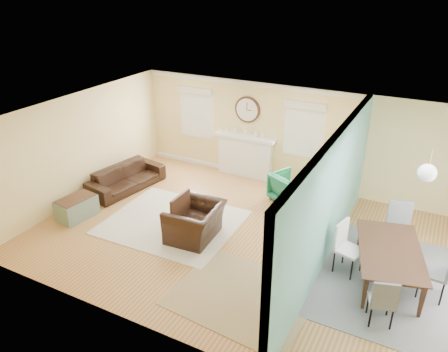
{
  "coord_description": "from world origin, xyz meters",
  "views": [
    {
      "loc": [
        3.04,
        -7.08,
        5.1
      ],
      "look_at": [
        -0.8,
        0.3,
        1.2
      ],
      "focal_mm": 35.0,
      "sensor_mm": 36.0,
      "label": 1
    }
  ],
  "objects": [
    {
      "name": "floor",
      "position": [
        0.0,
        0.0,
        0.0
      ],
      "size": [
        9.0,
        9.0,
        0.0
      ],
      "primitive_type": "plane",
      "color": "#9A6337",
      "rests_on": "ground"
    },
    {
      "name": "wall_back",
      "position": [
        0.0,
        3.0,
        1.3
      ],
      "size": [
        9.0,
        0.02,
        2.6
      ],
      "primitive_type": "cube",
      "color": "#E1C975",
      "rests_on": "ground"
    },
    {
      "name": "wall_front",
      "position": [
        0.0,
        -3.0,
        1.3
      ],
      "size": [
        9.0,
        0.02,
        2.6
      ],
      "primitive_type": "cube",
      "color": "#E1C975",
      "rests_on": "ground"
    },
    {
      "name": "wall_left",
      "position": [
        -4.5,
        0.0,
        1.3
      ],
      "size": [
        0.02,
        6.0,
        2.6
      ],
      "primitive_type": "cube",
      "color": "#E1C975",
      "rests_on": "ground"
    },
    {
      "name": "ceiling",
      "position": [
        0.0,
        0.0,
        2.6
      ],
      "size": [
        9.0,
        6.0,
        0.02
      ],
      "primitive_type": "cube",
      "color": "white",
      "rests_on": "wall_back"
    },
    {
      "name": "partition",
      "position": [
        1.51,
        0.28,
        1.36
      ],
      "size": [
        0.17,
        6.0,
        2.6
      ],
      "color": "#E1C975",
      "rests_on": "ground"
    },
    {
      "name": "fireplace",
      "position": [
        -1.5,
        2.88,
        0.6
      ],
      "size": [
        1.7,
        0.3,
        1.17
      ],
      "color": "white",
      "rests_on": "ground"
    },
    {
      "name": "wall_clock",
      "position": [
        -1.5,
        2.97,
        1.85
      ],
      "size": [
        0.7,
        0.07,
        0.7
      ],
      "color": "#482B1D",
      "rests_on": "wall_back"
    },
    {
      "name": "window_left",
      "position": [
        -3.05,
        2.95,
        1.66
      ],
      "size": [
        1.05,
        0.13,
        1.42
      ],
      "color": "white",
      "rests_on": "wall_back"
    },
    {
      "name": "window_right",
      "position": [
        0.05,
        2.95,
        1.66
      ],
      "size": [
        1.05,
        0.13,
        1.42
      ],
      "color": "white",
      "rests_on": "wall_back"
    },
    {
      "name": "pendant",
      "position": [
        3.0,
        0.0,
        2.2
      ],
      "size": [
        0.3,
        0.3,
        0.55
      ],
      "color": "gold",
      "rests_on": "ceiling"
    },
    {
      "name": "rug_cream",
      "position": [
        -1.87,
        -0.14,
        0.01
      ],
      "size": [
        2.89,
        2.52,
        0.02
      ],
      "primitive_type": "cube",
      "rotation": [
        0.0,
        0.0,
        0.02
      ],
      "color": "beige",
      "rests_on": "floor"
    },
    {
      "name": "rug_jute",
      "position": [
        0.57,
        -1.64,
        0.01
      ],
      "size": [
        2.47,
        2.08,
        0.01
      ],
      "primitive_type": "cube",
      "rotation": [
        0.0,
        0.0,
        -0.08
      ],
      "color": "tan",
      "rests_on": "floor"
    },
    {
      "name": "rug_grey",
      "position": [
        2.72,
        -0.04,
        0.01
      ],
      "size": [
        2.61,
        3.26,
        0.01
      ],
      "primitive_type": "cube",
      "color": "slate",
      "rests_on": "floor"
    },
    {
      "name": "sofa",
      "position": [
        -3.86,
        0.74,
        0.3
      ],
      "size": [
        1.15,
        2.18,
        0.6
      ],
      "primitive_type": "imported",
      "rotation": [
        0.0,
        0.0,
        1.4
      ],
      "color": "black",
      "rests_on": "floor"
    },
    {
      "name": "eames_chair",
      "position": [
        -1.1,
        -0.42,
        0.37
      ],
      "size": [
        1.08,
        1.22,
        0.75
      ],
      "primitive_type": "imported",
      "rotation": [
        0.0,
        0.0,
        -1.5
      ],
      "color": "black",
      "rests_on": "floor"
    },
    {
      "name": "green_chair",
      "position": [
        0.07,
        2.05,
        0.35
      ],
      "size": [
        1.02,
        1.03,
        0.71
      ],
      "primitive_type": "imported",
      "rotation": [
        0.0,
        0.0,
        2.68
      ],
      "color": "#1D6E4A",
      "rests_on": "floor"
    },
    {
      "name": "trunk",
      "position": [
        -3.92,
        -0.95,
        0.25
      ],
      "size": [
        0.64,
        0.92,
        0.5
      ],
      "color": "slate",
      "rests_on": "floor"
    },
    {
      "name": "credenza",
      "position": [
        1.19,
        1.39,
        0.4
      ],
      "size": [
        0.5,
        1.48,
        0.8
      ],
      "color": "#9D7346",
      "rests_on": "floor"
    },
    {
      "name": "tv",
      "position": [
        1.17,
        1.39,
        1.1
      ],
      "size": [
        0.27,
        1.05,
        0.6
      ],
      "primitive_type": "imported",
      "rotation": [
        0.0,
        0.0,
        1.44
      ],
      "color": "black",
      "rests_on": "credenza"
    },
    {
      "name": "garden_stool",
      "position": [
        1.17,
        0.43,
        0.27
      ],
      "size": [
        0.37,
        0.37,
        0.55
      ],
      "primitive_type": "cylinder",
      "color": "white",
      "rests_on": "floor"
    },
    {
      "name": "potted_plant",
      "position": [
        1.17,
        0.43,
        0.73
      ],
      "size": [
        0.39,
        0.35,
        0.38
      ],
      "primitive_type": "imported",
      "rotation": [
        0.0,
        0.0,
        3.34
      ],
      "color": "#337F33",
      "rests_on": "garden_stool"
    },
    {
      "name": "dining_table",
      "position": [
        2.72,
        -0.04,
        0.34
      ],
      "size": [
        1.5,
        2.12,
        0.67
      ],
      "primitive_type": "imported",
      "rotation": [
        0.0,
        0.0,
        1.82
      ],
      "color": "#482B1D",
      "rests_on": "floor"
    },
    {
      "name": "dining_chair_n",
      "position": [
        2.71,
        1.02,
        0.61
      ],
      "size": [
        0.56,
        0.56,
        1.03
      ],
      "color": "slate",
      "rests_on": "floor"
    },
    {
      "name": "dining_chair_s",
      "position": [
        2.76,
        -1.18,
        0.52
      ],
      "size": [
        0.49,
        0.49,
        0.89
      ],
      "color": "slate",
      "rests_on": "floor"
    },
    {
      "name": "dining_chair_w",
      "position": [
        2.0,
        -0.12,
        0.6
      ],
      "size": [
        0.55,
        0.55,
        1.01
      ],
      "color": "white",
      "rests_on": "floor"
    },
    {
      "name": "dining_chair_e",
      "position": [
        3.44,
        -0.13,
        0.62
      ],
      "size": [
        0.5,
        0.5,
        1.04
      ],
      "color": "slate",
      "rests_on": "floor"
    }
  ]
}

